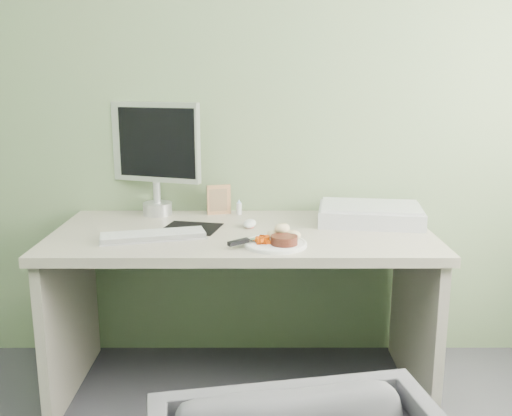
{
  "coord_description": "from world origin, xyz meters",
  "views": [
    {
      "loc": [
        0.06,
        -0.71,
        1.37
      ],
      "look_at": [
        0.06,
        1.5,
        0.86
      ],
      "focal_mm": 40.0,
      "sensor_mm": 36.0,
      "label": 1
    }
  ],
  "objects_px": {
    "desk": "(242,272)",
    "scanner": "(370,215)",
    "plate": "(276,244)",
    "monitor": "(156,152)"
  },
  "relations": [
    {
      "from": "plate",
      "to": "scanner",
      "type": "bearing_deg",
      "value": 39.46
    },
    {
      "from": "plate",
      "to": "scanner",
      "type": "height_order",
      "value": "scanner"
    },
    {
      "from": "scanner",
      "to": "desk",
      "type": "bearing_deg",
      "value": -157.93
    },
    {
      "from": "plate",
      "to": "monitor",
      "type": "bearing_deg",
      "value": 135.48
    },
    {
      "from": "monitor",
      "to": "desk",
      "type": "bearing_deg",
      "value": -18.8
    },
    {
      "from": "desk",
      "to": "plate",
      "type": "xyz_separation_m",
      "value": [
        0.13,
        -0.22,
        0.19
      ]
    },
    {
      "from": "desk",
      "to": "scanner",
      "type": "relative_size",
      "value": 3.53
    },
    {
      "from": "plate",
      "to": "monitor",
      "type": "distance_m",
      "value": 0.82
    },
    {
      "from": "monitor",
      "to": "plate",
      "type": "bearing_deg",
      "value": -25.82
    },
    {
      "from": "desk",
      "to": "scanner",
      "type": "xyz_separation_m",
      "value": [
        0.57,
        0.14,
        0.22
      ]
    }
  ]
}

